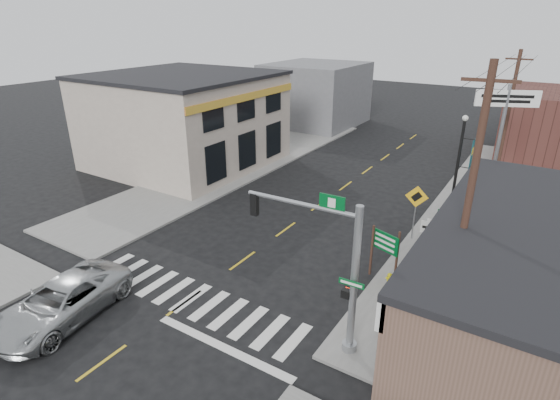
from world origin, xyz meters
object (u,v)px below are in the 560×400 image
Objects in this scene: suv at (62,301)px; dance_center_sign at (504,118)px; utility_pole_near at (468,204)px; utility_pole_far at (507,120)px; bare_tree at (468,238)px; traffic_signal_pole at (336,260)px; guide_sign at (385,246)px; lamp_post at (459,162)px; fire_hydrant at (389,279)px.

dance_center_sign is at bearing 51.19° from suv.
utility_pole_near reaches higher than utility_pole_far.
bare_tree is 0.52× the size of utility_pole_far.
traffic_signal_pole is at bearing -94.00° from utility_pole_far.
guide_sign is 4.25m from bare_tree.
lamp_post is 0.67× the size of utility_pole_far.
traffic_signal_pole is at bearing 15.75° from suv.
dance_center_sign reaches higher than suv.
utility_pole_far is at bearing 68.05° from dance_center_sign.
fire_hydrant is at bearing -21.90° from guide_sign.
traffic_signal_pole is 8.52× the size of fire_hydrant.
fire_hydrant is at bearing 32.79° from suv.
traffic_signal_pole is 20.17m from utility_pole_far.
dance_center_sign is 0.76× the size of utility_pole_near.
utility_pole_near is (-0.20, -0.13, 1.29)m from bare_tree.
utility_pole_near is (2.00, -9.53, 1.44)m from lamp_post.
utility_pole_far reaches higher than lamp_post.
suv is 10.76m from traffic_signal_pole.
fire_hydrant is (10.06, 8.69, -0.28)m from suv.
bare_tree is (0.78, -12.86, -1.82)m from dance_center_sign.
utility_pole_far is at bearing 86.07° from utility_pole_near.
bare_tree is at bearing -83.63° from utility_pole_far.
bare_tree is (12.97, 7.60, 3.01)m from suv.
utility_pole_near reaches higher than bare_tree.
fire_hydrant is at bearing -123.91° from dance_center_sign.
utility_pole_far is (2.01, 15.48, 4.25)m from fire_hydrant.
suv is 0.57× the size of utility_pole_near.
bare_tree is at bearing -110.21° from dance_center_sign.
fire_hydrant is 4.53m from bare_tree.
fire_hydrant is 8.91m from lamp_post.
fire_hydrant is 0.14× the size of bare_tree.
lamp_post is (1.20, 7.86, 1.89)m from guide_sign.
bare_tree is at bearing 22.33° from suv.
utility_pole_near is (3.25, 3.27, 1.57)m from traffic_signal_pole.
traffic_signal_pole is at bearing -70.47° from guide_sign.
traffic_signal_pole is (9.53, 4.20, 2.74)m from suv.
bare_tree is (3.44, 3.40, 0.28)m from traffic_signal_pole.
guide_sign is (9.57, 9.13, 0.97)m from suv.
utility_pole_near is at bearing 42.93° from traffic_signal_pole.
guide_sign is at bearing 87.18° from traffic_signal_pole.
utility_pole_near is at bearing -84.33° from utility_pole_far.
fire_hydrant is 13.01m from dance_center_sign.
fire_hydrant is (0.49, -0.44, -1.25)m from guide_sign.
lamp_post is 4.23m from dance_center_sign.
lamp_post is at bearing 95.56° from utility_pole_near.
suv is 0.92× the size of lamp_post.
dance_center_sign reaches higher than bare_tree.
bare_tree is (2.91, -1.09, 3.29)m from fire_hydrant.
fire_hydrant is 0.07× the size of utility_pole_far.
traffic_signal_pole is 1.22× the size of bare_tree.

